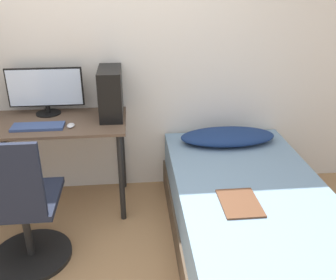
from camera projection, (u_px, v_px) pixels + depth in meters
wall_back at (88, 50)px, 3.01m from camera, size 8.00×0.05×2.50m
desk at (57, 136)px, 2.95m from camera, size 1.10×0.59×0.76m
office_chair at (21, 217)px, 2.41m from camera, size 0.55×0.55×0.98m
bed at (252, 222)px, 2.58m from camera, size 1.05×2.05×0.50m
pillow at (228, 136)px, 3.14m from camera, size 0.80×0.36×0.11m
magazine at (240, 203)px, 2.33m from camera, size 0.24×0.32×0.01m
monitor at (45, 90)px, 2.97m from camera, size 0.59×0.20×0.38m
keyboard at (38, 127)px, 2.78m from camera, size 0.38×0.15×0.02m
pc_tower at (111, 93)px, 2.93m from camera, size 0.18×0.39×0.38m
mouse at (71, 125)px, 2.80m from camera, size 0.06×0.09×0.02m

